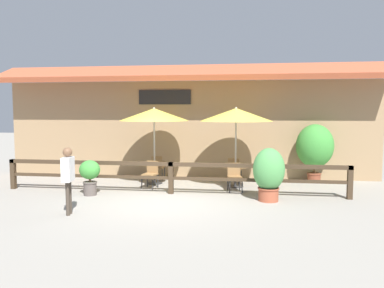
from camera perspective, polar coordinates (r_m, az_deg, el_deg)
ground_plane at (r=10.38m, az=-4.36°, el=-8.80°), size 60.00×60.00×0.00m
building_facade at (r=14.12m, az=-0.85°, el=3.76°), size 14.28×1.49×4.23m
patio_railing at (r=11.25m, az=-3.23°, el=-4.10°), size 10.40×0.14×0.95m
patio_umbrella_near at (r=12.74m, az=-5.79°, el=4.48°), size 2.36×2.36×2.61m
dining_table_near at (r=12.88m, az=-5.72°, el=-3.50°), size 0.96×0.96×0.72m
chair_near_streetside at (r=12.18m, az=-6.32°, el=-4.38°), size 0.50×0.50×0.87m
chair_near_wallside at (r=13.60m, az=-5.23°, el=-3.39°), size 0.43×0.43×0.87m
patio_umbrella_middle at (r=12.19m, az=6.72°, el=4.45°), size 2.36×2.36×2.61m
dining_table_middle at (r=12.34m, az=6.64°, el=-3.88°), size 0.96×0.96×0.72m
chair_middle_streetside at (r=11.68m, az=6.50°, el=-4.79°), size 0.50×0.50×0.87m
chair_middle_wallside at (r=13.03m, az=6.46°, el=-3.77°), size 0.49×0.49×0.87m
potted_plant_small_flowering at (r=11.45m, az=-15.31°, el=-4.47°), size 0.61×0.55×1.04m
potted_plant_tall_tropical at (r=10.52m, az=11.62°, el=-4.31°), size 0.87×0.78×1.47m
potted_plant_entrance_palm at (r=13.66m, az=18.21°, el=-0.42°), size 1.28×1.15×2.03m
pedestrian at (r=9.38m, az=-18.38°, el=-4.03°), size 0.26×0.57×1.62m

